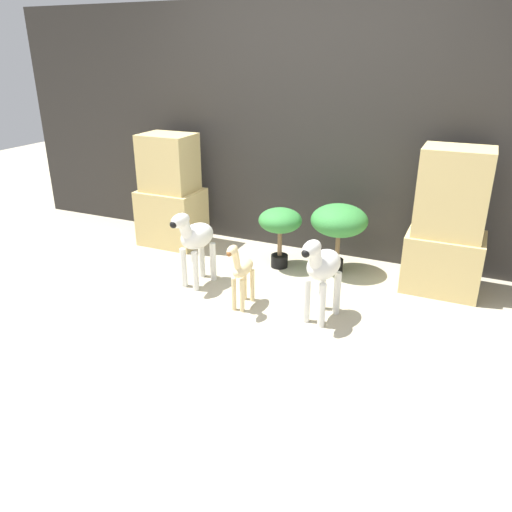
{
  "coord_description": "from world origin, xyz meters",
  "views": [
    {
      "loc": [
        1.41,
        -2.71,
        1.79
      ],
      "look_at": [
        -0.01,
        0.44,
        0.36
      ],
      "focal_mm": 35.0,
      "sensor_mm": 36.0,
      "label": 1
    }
  ],
  "objects_px": {
    "giraffe_figurine": "(241,270)",
    "potted_palm_back": "(339,222)",
    "zebra_right": "(322,268)",
    "zebra_left": "(195,239)",
    "potted_palm_front": "(280,224)"
  },
  "relations": [
    {
      "from": "giraffe_figurine",
      "to": "potted_palm_back",
      "type": "relative_size",
      "value": 0.91
    },
    {
      "from": "zebra_right",
      "to": "zebra_left",
      "type": "bearing_deg",
      "value": 172.88
    },
    {
      "from": "zebra_right",
      "to": "potted_palm_back",
      "type": "xyz_separation_m",
      "value": [
        -0.12,
        0.85,
        0.06
      ]
    },
    {
      "from": "potted_palm_back",
      "to": "zebra_right",
      "type": "bearing_deg",
      "value": -82.26
    },
    {
      "from": "giraffe_figurine",
      "to": "potted_palm_back",
      "type": "bearing_deg",
      "value": 62.76
    },
    {
      "from": "potted_palm_front",
      "to": "potted_palm_back",
      "type": "xyz_separation_m",
      "value": [
        0.49,
        0.1,
        0.06
      ]
    },
    {
      "from": "zebra_left",
      "to": "potted_palm_front",
      "type": "relative_size",
      "value": 1.21
    },
    {
      "from": "giraffe_figurine",
      "to": "potted_palm_back",
      "type": "distance_m",
      "value": 1.04
    },
    {
      "from": "zebra_right",
      "to": "potted_palm_back",
      "type": "relative_size",
      "value": 1.08
    },
    {
      "from": "zebra_right",
      "to": "potted_palm_back",
      "type": "height_order",
      "value": "zebra_right"
    },
    {
      "from": "zebra_left",
      "to": "potted_palm_back",
      "type": "distance_m",
      "value": 1.21
    },
    {
      "from": "potted_palm_front",
      "to": "potted_palm_back",
      "type": "relative_size",
      "value": 0.89
    },
    {
      "from": "zebra_right",
      "to": "giraffe_figurine",
      "type": "relative_size",
      "value": 1.19
    },
    {
      "from": "potted_palm_front",
      "to": "potted_palm_back",
      "type": "bearing_deg",
      "value": 11.2
    },
    {
      "from": "zebra_right",
      "to": "giraffe_figurine",
      "type": "xyz_separation_m",
      "value": [
        -0.58,
        -0.06,
        -0.1
      ]
    }
  ]
}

